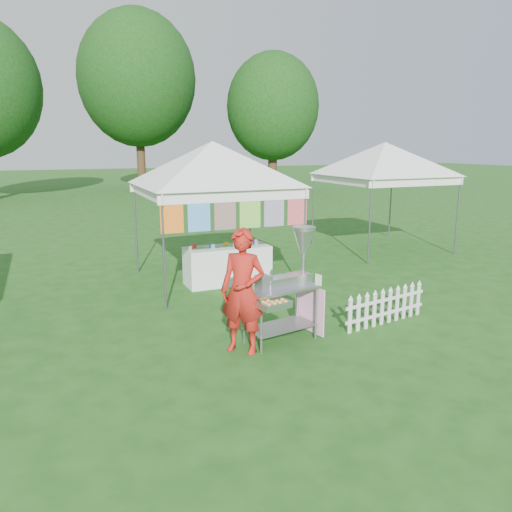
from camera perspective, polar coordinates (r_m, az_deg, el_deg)
name	(u,v)px	position (r m, az deg, el deg)	size (l,w,h in m)	color
ground	(286,336)	(7.91, 3.49, -9.10)	(120.00, 120.00, 0.00)	#1E4A15
canopy_main	(213,142)	(10.59, -4.99, 12.89)	(4.24, 4.24, 3.45)	#59595E
canopy_right	(385,142)	(14.54, 14.56, 12.46)	(4.24, 4.24, 3.45)	#59595E
tree_mid	(137,79)	(35.38, -13.43, 19.07)	(7.60, 7.60, 11.52)	#322012
tree_right	(273,107)	(31.59, 1.95, 16.65)	(5.60, 5.60, 8.42)	#322012
donut_cart	(291,275)	(7.50, 3.99, -2.21)	(1.25, 1.04, 1.71)	gray
vendor	(243,291)	(7.05, -1.53, -4.07)	(0.65, 0.43, 1.80)	#AB1C15
picket_fence	(386,307)	(8.59, 14.63, -5.68)	(1.78, 0.34, 0.56)	silver
display_table	(228,265)	(10.72, -3.27, -1.03)	(1.80, 0.70, 0.81)	white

